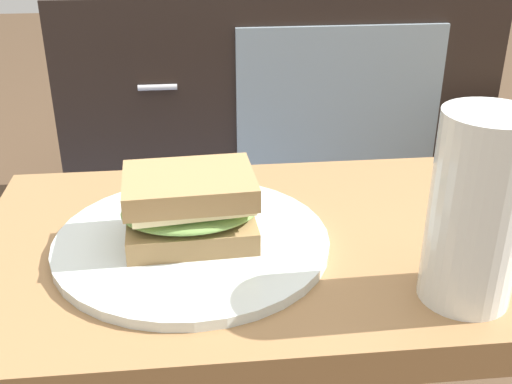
# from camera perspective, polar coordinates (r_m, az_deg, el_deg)

# --- Properties ---
(side_table) EXTENTS (0.56, 0.36, 0.46)m
(side_table) POSITION_cam_1_polar(r_m,az_deg,el_deg) (0.67, 0.30, -10.83)
(side_table) COLOR olive
(side_table) RESTS_ON ground
(tv_cabinet) EXTENTS (0.96, 0.46, 0.58)m
(tv_cabinet) POSITION_cam_1_polar(r_m,az_deg,el_deg) (1.57, 1.38, 8.14)
(tv_cabinet) COLOR black
(tv_cabinet) RESTS_ON ground
(area_rug) EXTENTS (1.26, 0.90, 0.01)m
(area_rug) POSITION_cam_1_polar(r_m,az_deg,el_deg) (1.24, -18.98, -14.08)
(area_rug) COLOR #384C72
(area_rug) RESTS_ON ground
(plate) EXTENTS (0.27, 0.27, 0.01)m
(plate) POSITION_cam_1_polar(r_m,az_deg,el_deg) (0.61, -5.88, -4.53)
(plate) COLOR silver
(plate) RESTS_ON side_table
(sandwich_front) EXTENTS (0.13, 0.10, 0.07)m
(sandwich_front) POSITION_cam_1_polar(r_m,az_deg,el_deg) (0.59, -6.05, -1.36)
(sandwich_front) COLOR #9E7A4C
(sandwich_front) RESTS_ON plate
(beer_glass) EXTENTS (0.08, 0.08, 0.16)m
(beer_glass) POSITION_cam_1_polar(r_m,az_deg,el_deg) (0.53, 19.52, -1.71)
(beer_glass) COLOR silver
(beer_glass) RESTS_ON side_table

